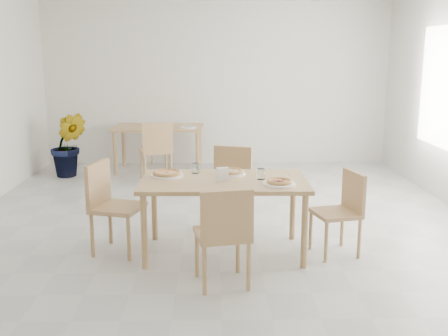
{
  "coord_description": "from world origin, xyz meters",
  "views": [
    {
      "loc": [
        -0.05,
        -5.75,
        1.96
      ],
      "look_at": [
        0.04,
        -0.84,
        0.86
      ],
      "focal_mm": 42.0,
      "sensor_mm": 36.0,
      "label": 1
    }
  ],
  "objects_px": {
    "tumbler_a": "(195,168)",
    "chair_back_s": "(156,147)",
    "pizza_margherita": "(167,173)",
    "tumbler_b": "(261,174)",
    "plate_pepperoni": "(279,184)",
    "napkin_holder": "(222,175)",
    "plate_empty": "(188,127)",
    "plate_mushroom": "(231,174)",
    "chair_north": "(230,181)",
    "chair_back_n": "(161,136)",
    "chair_south": "(224,230)",
    "second_table": "(159,131)",
    "main_table": "(224,187)",
    "potted_plant": "(69,145)",
    "pizza_mushroom": "(231,171)",
    "chair_east": "(343,207)",
    "chair_west": "(110,201)",
    "pizza_pepperoni": "(279,181)",
    "plate_margherita": "(167,175)"
  },
  "relations": [
    {
      "from": "tumbler_a",
      "to": "chair_back_s",
      "type": "bearing_deg",
      "value": 104.55
    },
    {
      "from": "pizza_margherita",
      "to": "tumbler_b",
      "type": "bearing_deg",
      "value": -8.89
    },
    {
      "from": "plate_pepperoni",
      "to": "napkin_holder",
      "type": "relative_size",
      "value": 2.29
    },
    {
      "from": "chair_back_s",
      "to": "plate_empty",
      "type": "bearing_deg",
      "value": -143.06
    },
    {
      "from": "tumbler_a",
      "to": "pizza_margherita",
      "type": "bearing_deg",
      "value": -154.7
    },
    {
      "from": "plate_mushroom",
      "to": "chair_back_s",
      "type": "height_order",
      "value": "chair_back_s"
    },
    {
      "from": "chair_back_s",
      "to": "napkin_holder",
      "type": "bearing_deg",
      "value": 91.7
    },
    {
      "from": "chair_north",
      "to": "napkin_holder",
      "type": "relative_size",
      "value": 6.69
    },
    {
      "from": "plate_mushroom",
      "to": "napkin_holder",
      "type": "distance_m",
      "value": 0.31
    },
    {
      "from": "tumbler_b",
      "to": "chair_back_n",
      "type": "xyz_separation_m",
      "value": [
        -1.41,
        4.48,
        -0.33
      ]
    },
    {
      "from": "chair_south",
      "to": "second_table",
      "type": "distance_m",
      "value": 4.64
    },
    {
      "from": "plate_mushroom",
      "to": "main_table",
      "type": "bearing_deg",
      "value": -108.53
    },
    {
      "from": "second_table",
      "to": "chair_back_s",
      "type": "bearing_deg",
      "value": -85.08
    },
    {
      "from": "plate_mushroom",
      "to": "tumbler_b",
      "type": "distance_m",
      "value": 0.36
    },
    {
      "from": "chair_north",
      "to": "potted_plant",
      "type": "distance_m",
      "value": 3.52
    },
    {
      "from": "chair_north",
      "to": "plate_mushroom",
      "type": "height_order",
      "value": "chair_north"
    },
    {
      "from": "pizza_margherita",
      "to": "chair_back_s",
      "type": "bearing_deg",
      "value": 98.37
    },
    {
      "from": "pizza_mushroom",
      "to": "second_table",
      "type": "relative_size",
      "value": 0.21
    },
    {
      "from": "plate_mushroom",
      "to": "chair_back_n",
      "type": "height_order",
      "value": "chair_back_n"
    },
    {
      "from": "plate_pepperoni",
      "to": "second_table",
      "type": "height_order",
      "value": "plate_pepperoni"
    },
    {
      "from": "chair_east",
      "to": "plate_empty",
      "type": "bearing_deg",
      "value": -168.79
    },
    {
      "from": "napkin_holder",
      "to": "chair_west",
      "type": "bearing_deg",
      "value": 156.94
    },
    {
      "from": "pizza_pepperoni",
      "to": "chair_back_n",
      "type": "xyz_separation_m",
      "value": [
        -1.57,
        4.7,
        -0.31
      ]
    },
    {
      "from": "main_table",
      "to": "napkin_holder",
      "type": "relative_size",
      "value": 11.9
    },
    {
      "from": "chair_back_n",
      "to": "potted_plant",
      "type": "distance_m",
      "value": 1.78
    },
    {
      "from": "pizza_pepperoni",
      "to": "chair_back_s",
      "type": "bearing_deg",
      "value": 115.26
    },
    {
      "from": "napkin_holder",
      "to": "chair_back_n",
      "type": "xyz_separation_m",
      "value": [
        -1.04,
        4.57,
        -0.34
      ]
    },
    {
      "from": "chair_north",
      "to": "plate_empty",
      "type": "bearing_deg",
      "value": 120.06
    },
    {
      "from": "napkin_holder",
      "to": "chair_east",
      "type": "bearing_deg",
      "value": -13.04
    },
    {
      "from": "chair_west",
      "to": "tumbler_a",
      "type": "distance_m",
      "value": 0.91
    },
    {
      "from": "chair_south",
      "to": "second_table",
      "type": "bearing_deg",
      "value": -88.74
    },
    {
      "from": "plate_mushroom",
      "to": "plate_empty",
      "type": "height_order",
      "value": "same"
    },
    {
      "from": "tumbler_b",
      "to": "pizza_margherita",
      "type": "bearing_deg",
      "value": 171.11
    },
    {
      "from": "plate_margherita",
      "to": "chair_south",
      "type": "bearing_deg",
      "value": -59.69
    },
    {
      "from": "chair_south",
      "to": "chair_east",
      "type": "distance_m",
      "value": 1.4
    },
    {
      "from": "chair_east",
      "to": "chair_back_n",
      "type": "xyz_separation_m",
      "value": [
        -2.22,
        4.52,
        -0.0
      ]
    },
    {
      "from": "chair_west",
      "to": "tumbler_a",
      "type": "xyz_separation_m",
      "value": [
        0.84,
        0.21,
        0.28
      ]
    },
    {
      "from": "chair_west",
      "to": "napkin_holder",
      "type": "distance_m",
      "value": 1.15
    },
    {
      "from": "chair_back_n",
      "to": "plate_empty",
      "type": "height_order",
      "value": "chair_back_n"
    },
    {
      "from": "plate_margherita",
      "to": "second_table",
      "type": "relative_size",
      "value": 0.22
    },
    {
      "from": "chair_back_n",
      "to": "pizza_margherita",
      "type": "bearing_deg",
      "value": -89.14
    },
    {
      "from": "chair_west",
      "to": "chair_south",
      "type": "bearing_deg",
      "value": -112.0
    },
    {
      "from": "potted_plant",
      "to": "chair_west",
      "type": "bearing_deg",
      "value": -68.5
    },
    {
      "from": "plate_pepperoni",
      "to": "plate_margherita",
      "type": "bearing_deg",
      "value": 161.25
    },
    {
      "from": "chair_west",
      "to": "plate_pepperoni",
      "type": "bearing_deg",
      "value": -84.11
    },
    {
      "from": "pizza_margherita",
      "to": "second_table",
      "type": "distance_m",
      "value": 3.62
    },
    {
      "from": "potted_plant",
      "to": "pizza_margherita",
      "type": "bearing_deg",
      "value": -59.85
    },
    {
      "from": "chair_back_s",
      "to": "pizza_pepperoni",
      "type": "bearing_deg",
      "value": 99.34
    },
    {
      "from": "napkin_holder",
      "to": "plate_empty",
      "type": "height_order",
      "value": "napkin_holder"
    },
    {
      "from": "main_table",
      "to": "plate_pepperoni",
      "type": "bearing_deg",
      "value": -22.25
    }
  ]
}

